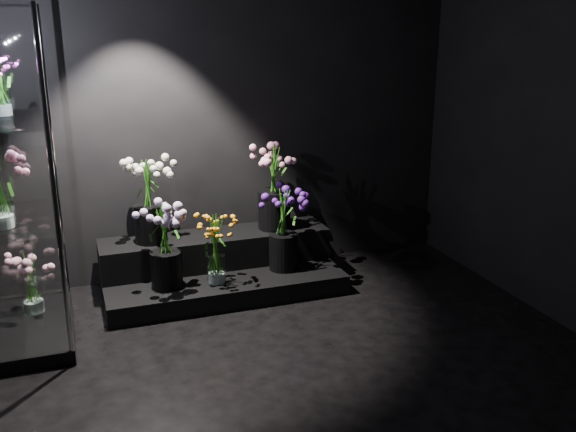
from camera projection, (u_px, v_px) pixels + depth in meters
name	position (u px, v px, depth m)	size (l,w,h in m)	color
floor	(312.00, 381.00, 3.96)	(4.00, 4.00, 0.00)	black
wall_back	(226.00, 111.00, 5.35)	(4.00, 4.00, 0.00)	black
display_riser	(220.00, 266.00, 5.31)	(1.90, 0.84, 0.42)	black
display_case	(8.00, 183.00, 4.17)	(0.61, 1.02, 2.24)	black
bouquet_orange_bells	(216.00, 250.00, 4.95)	(0.26, 0.26, 0.54)	white
bouquet_lilac	(165.00, 239.00, 4.84)	(0.47, 0.47, 0.66)	black
bouquet_purple	(283.00, 225.00, 5.20)	(0.39, 0.39, 0.67)	black
bouquet_cream_roses	(148.00, 195.00, 5.05)	(0.39, 0.39, 0.67)	black
bouquet_pink_roses	(274.00, 184.00, 5.38)	(0.39, 0.39, 0.70)	black
bouquet_case_magenta	(0.00, 87.00, 4.16)	(0.21, 0.21, 0.36)	white
bouquet_case_base_pink	(31.00, 281.00, 4.58)	(0.39, 0.39, 0.46)	white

